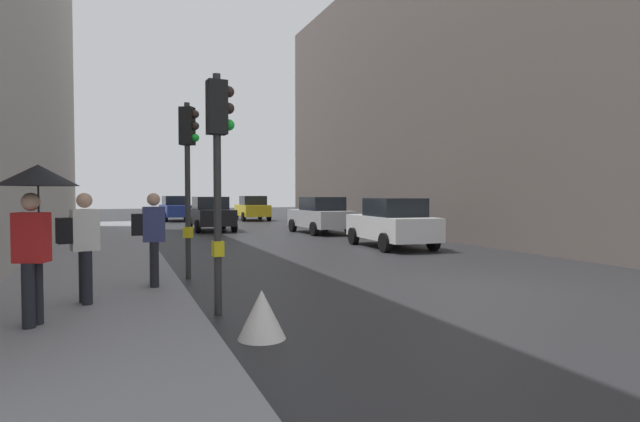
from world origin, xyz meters
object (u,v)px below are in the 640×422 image
(car_white_compact, at_px, (392,223))
(pedestrian_with_grey_backpack, at_px, (151,234))
(warning_sign_triangle, at_px, (262,314))
(car_dark_suv, at_px, (211,214))
(car_yellow_taxi, at_px, (252,208))
(pedestrian_with_black_backpack, at_px, (82,241))
(car_silver_hatchback, at_px, (321,215))
(car_blue_van, at_px, (176,208))
(pedestrian_with_umbrella, at_px, (36,199))
(traffic_light_near_right, at_px, (188,158))
(traffic_light_near_left, at_px, (219,150))

(car_white_compact, distance_m, pedestrian_with_grey_backpack, 10.17)
(car_white_compact, relative_size, warning_sign_triangle, 6.62)
(car_dark_suv, xyz_separation_m, warning_sign_triangle, (-2.73, -19.91, -0.55))
(car_yellow_taxi, distance_m, pedestrian_with_black_backpack, 28.24)
(car_silver_hatchback, bearing_deg, car_blue_van, 110.27)
(car_dark_suv, relative_size, pedestrian_with_grey_backpack, 2.38)
(pedestrian_with_black_backpack, bearing_deg, pedestrian_with_grey_backpack, 46.09)
(pedestrian_with_umbrella, bearing_deg, car_dark_suv, 73.74)
(traffic_light_near_right, bearing_deg, warning_sign_triangle, -86.97)
(car_silver_hatchback, xyz_separation_m, pedestrian_with_umbrella, (-10.10, -14.98, 0.96))
(pedestrian_with_grey_backpack, bearing_deg, car_silver_hatchback, 55.82)
(pedestrian_with_black_backpack, bearing_deg, pedestrian_with_umbrella, -109.91)
(traffic_light_near_left, bearing_deg, car_white_compact, 45.33)
(car_yellow_taxi, bearing_deg, car_blue_van, 164.28)
(car_silver_hatchback, xyz_separation_m, pedestrian_with_black_backpack, (-9.64, -13.71, 0.29))
(traffic_light_near_left, height_order, car_silver_hatchback, traffic_light_near_left)
(car_silver_hatchback, height_order, pedestrian_with_grey_backpack, pedestrian_with_grey_backpack)
(car_dark_suv, xyz_separation_m, car_blue_van, (-0.67, 10.54, 0.00))
(car_blue_van, distance_m, pedestrian_with_black_backpack, 28.38)
(pedestrian_with_black_backpack, bearing_deg, traffic_light_near_right, 53.63)
(car_blue_van, relative_size, pedestrian_with_grey_backpack, 2.42)
(traffic_light_near_right, relative_size, warning_sign_triangle, 6.07)
(traffic_light_near_left, bearing_deg, car_silver_hatchback, 62.40)
(pedestrian_with_umbrella, bearing_deg, car_blue_van, 80.70)
(traffic_light_near_right, xyz_separation_m, warning_sign_triangle, (0.27, -5.13, -2.39))
(car_dark_suv, distance_m, pedestrian_with_black_backpack, 18.21)
(traffic_light_near_right, relative_size, car_silver_hatchback, 0.92)
(car_blue_van, distance_m, pedestrian_with_umbrella, 29.72)
(car_white_compact, bearing_deg, car_blue_van, 103.85)
(car_white_compact, height_order, pedestrian_with_umbrella, pedestrian_with_umbrella)
(car_dark_suv, relative_size, car_yellow_taxi, 0.99)
(car_white_compact, xyz_separation_m, pedestrian_with_umbrella, (-10.04, -8.05, 0.96))
(pedestrian_with_umbrella, xyz_separation_m, warning_sign_triangle, (2.74, -1.14, -1.52))
(pedestrian_with_umbrella, distance_m, pedestrian_with_grey_backpack, 2.97)
(pedestrian_with_grey_backpack, bearing_deg, pedestrian_with_umbrella, -122.98)
(traffic_light_near_left, height_order, car_yellow_taxi, traffic_light_near_left)
(car_dark_suv, xyz_separation_m, car_silver_hatchback, (4.62, -3.79, 0.00))
(traffic_light_near_right, distance_m, pedestrian_with_grey_backpack, 2.38)
(car_blue_van, relative_size, warning_sign_triangle, 6.60)
(car_dark_suv, relative_size, warning_sign_triangle, 6.48)
(car_blue_van, bearing_deg, pedestrian_with_grey_backpack, -96.84)
(traffic_light_near_right, xyz_separation_m, pedestrian_with_umbrella, (-2.47, -4.00, -0.88))
(traffic_light_near_left, bearing_deg, pedestrian_with_umbrella, -170.92)
(car_yellow_taxi, relative_size, car_white_compact, 0.99)
(traffic_light_near_left, bearing_deg, car_blue_van, 85.40)
(traffic_light_near_left, relative_size, pedestrian_with_grey_backpack, 2.14)
(car_yellow_taxi, relative_size, pedestrian_with_umbrella, 1.99)
(traffic_light_near_right, height_order, car_silver_hatchback, traffic_light_near_right)
(traffic_light_near_right, distance_m, pedestrian_with_black_backpack, 3.73)
(traffic_light_near_left, xyz_separation_m, car_silver_hatchback, (7.62, 14.58, -1.73))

